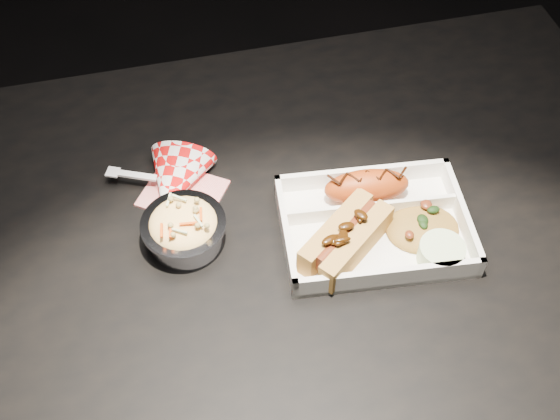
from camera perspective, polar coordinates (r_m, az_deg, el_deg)
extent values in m
cube|color=black|center=(0.97, -0.58, -2.77)|extent=(1.20, 0.80, 0.03)
cylinder|color=black|center=(1.62, 15.91, 3.10)|extent=(0.05, 0.05, 0.72)
cube|color=white|center=(0.97, 7.59, -1.76)|extent=(0.27, 0.21, 0.01)
cube|color=white|center=(1.01, 6.64, 2.64)|extent=(0.25, 0.03, 0.04)
cube|color=white|center=(0.91, 8.84, -5.50)|extent=(0.25, 0.03, 0.04)
cube|color=white|center=(0.94, 0.47, -2.01)|extent=(0.03, 0.18, 0.04)
cube|color=white|center=(0.99, 14.51, -0.46)|extent=(0.03, 0.18, 0.04)
cube|color=white|center=(0.97, 7.36, -0.13)|extent=(0.23, 0.03, 0.03)
ellipsoid|color=#B24111|center=(0.98, 7.06, 1.90)|extent=(0.12, 0.06, 0.05)
cube|color=#BD8940|center=(0.92, 6.23, -2.90)|extent=(0.12, 0.10, 0.04)
cube|color=#BD8940|center=(0.93, 4.51, -1.85)|extent=(0.12, 0.10, 0.04)
cylinder|color=maroon|center=(0.92, 5.41, -2.04)|extent=(0.11, 0.09, 0.03)
ellipsoid|color=#A77730|center=(0.96, 11.60, -1.09)|extent=(0.11, 0.09, 0.03)
cylinder|color=beige|center=(0.94, 12.95, -3.47)|extent=(0.06, 0.06, 0.03)
cylinder|color=silver|center=(0.95, -7.75, -1.83)|extent=(0.10, 0.10, 0.04)
cylinder|color=silver|center=(0.93, -7.87, -1.12)|extent=(0.11, 0.11, 0.01)
ellipsoid|color=#F7F5AE|center=(0.93, -7.87, -1.12)|extent=(0.09, 0.09, 0.04)
cube|color=red|center=(1.01, -7.89, 1.35)|extent=(0.14, 0.14, 0.00)
cone|color=red|center=(1.01, -8.63, 2.24)|extent=(0.14, 0.14, 0.10)
cube|color=white|center=(1.02, -11.60, 2.76)|extent=(0.06, 0.03, 0.00)
cube|color=white|center=(1.03, -13.43, 3.01)|extent=(0.02, 0.02, 0.00)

